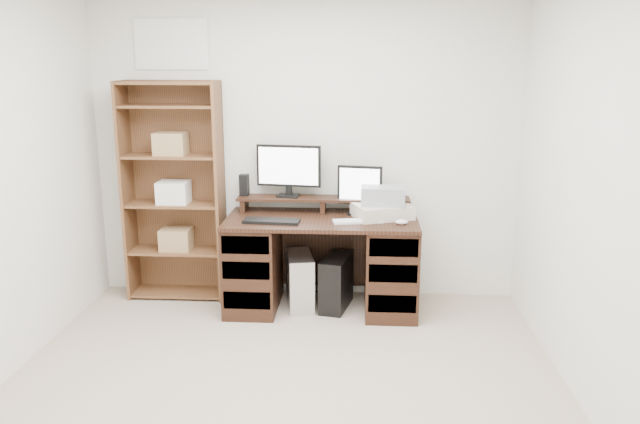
# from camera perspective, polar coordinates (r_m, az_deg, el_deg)

# --- Properties ---
(room) EXTENTS (3.54, 4.04, 2.54)m
(room) POSITION_cam_1_polar(r_m,az_deg,el_deg) (3.20, -4.43, 0.91)
(room) COLOR tan
(room) RESTS_ON ground
(desk) EXTENTS (1.50, 0.70, 0.75)m
(desk) POSITION_cam_1_polar(r_m,az_deg,el_deg) (5.00, 0.15, -4.55)
(desk) COLOR black
(desk) RESTS_ON ground
(riser_shelf) EXTENTS (1.40, 0.22, 0.12)m
(riser_shelf) POSITION_cam_1_polar(r_m,az_deg,el_deg) (5.07, 0.29, 1.06)
(riser_shelf) COLOR black
(riser_shelf) RESTS_ON desk
(monitor_wide) EXTENTS (0.53, 0.16, 0.42)m
(monitor_wide) POSITION_cam_1_polar(r_m,az_deg,el_deg) (5.07, -2.88, 4.05)
(monitor_wide) COLOR black
(monitor_wide) RESTS_ON riser_shelf
(monitor_small) EXTENTS (0.36, 0.16, 0.39)m
(monitor_small) POSITION_cam_1_polar(r_m,az_deg,el_deg) (4.99, 3.65, 2.21)
(monitor_small) COLOR black
(monitor_small) RESTS_ON desk
(speaker) EXTENTS (0.08, 0.08, 0.18)m
(speaker) POSITION_cam_1_polar(r_m,az_deg,el_deg) (5.16, -6.94, 2.47)
(speaker) COLOR black
(speaker) RESTS_ON riser_shelf
(keyboard_black) EXTENTS (0.44, 0.18, 0.02)m
(keyboard_black) POSITION_cam_1_polar(r_m,az_deg,el_deg) (4.76, -4.45, -0.84)
(keyboard_black) COLOR black
(keyboard_black) RESTS_ON desk
(keyboard_white) EXTENTS (0.39, 0.18, 0.02)m
(keyboard_white) POSITION_cam_1_polar(r_m,az_deg,el_deg) (4.77, 3.47, -0.84)
(keyboard_white) COLOR silver
(keyboard_white) RESTS_ON desk
(mouse) EXTENTS (0.10, 0.06, 0.04)m
(mouse) POSITION_cam_1_polar(r_m,az_deg,el_deg) (4.74, 7.47, -0.91)
(mouse) COLOR silver
(mouse) RESTS_ON desk
(printer) EXTENTS (0.51, 0.45, 0.11)m
(printer) POSITION_cam_1_polar(r_m,az_deg,el_deg) (4.92, 5.72, 0.10)
(printer) COLOR beige
(printer) RESTS_ON desk
(basket) EXTENTS (0.34, 0.24, 0.14)m
(basket) POSITION_cam_1_polar(r_m,az_deg,el_deg) (4.89, 5.75, 1.52)
(basket) COLOR gray
(basket) RESTS_ON printer
(tower_silver) EXTENTS (0.27, 0.47, 0.44)m
(tower_silver) POSITION_cam_1_polar(r_m,az_deg,el_deg) (5.09, -1.86, -6.26)
(tower_silver) COLOR #B6B9BE
(tower_silver) RESTS_ON ground
(tower_black) EXTENTS (0.27, 0.46, 0.43)m
(tower_black) POSITION_cam_1_polar(r_m,az_deg,el_deg) (5.06, 1.50, -6.43)
(tower_black) COLOR black
(tower_black) RESTS_ON ground
(bookshelf) EXTENTS (0.80, 0.30, 1.80)m
(bookshelf) POSITION_cam_1_polar(r_m,az_deg,el_deg) (5.27, -13.17, 2.02)
(bookshelf) COLOR brown
(bookshelf) RESTS_ON ground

